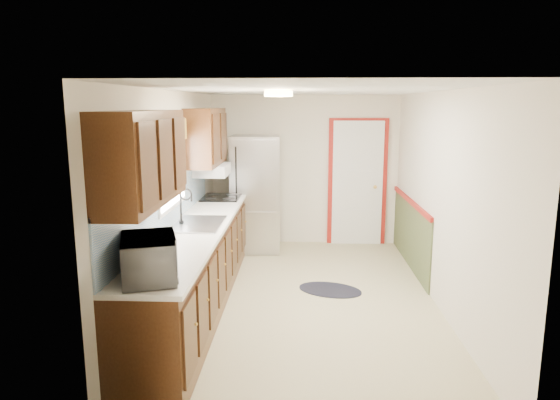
{
  "coord_description": "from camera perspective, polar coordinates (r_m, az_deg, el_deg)",
  "views": [
    {
      "loc": [
        -0.05,
        -5.53,
        2.24
      ],
      "look_at": [
        -0.3,
        0.19,
        1.15
      ],
      "focal_mm": 32.0,
      "sensor_mm": 36.0,
      "label": 1
    }
  ],
  "objects": [
    {
      "name": "cooktop",
      "position": [
        7.14,
        -6.73,
        0.31
      ],
      "size": [
        0.53,
        0.63,
        0.02
      ],
      "primitive_type": "cube",
      "color": "black",
      "rests_on": "kitchen_run"
    },
    {
      "name": "back_wall_trim",
      "position": [
        7.93,
        10.02,
        0.81
      ],
      "size": [
        1.12,
        2.3,
        2.08
      ],
      "color": "maroon",
      "rests_on": "ground"
    },
    {
      "name": "microwave",
      "position": [
        3.92,
        -14.73,
        -5.93
      ],
      "size": [
        0.5,
        0.66,
        0.4
      ],
      "primitive_type": "imported",
      "rotation": [
        0.0,
        0.0,
        1.89
      ],
      "color": "white",
      "rests_on": "kitchen_run"
    },
    {
      "name": "room_shell",
      "position": [
        5.63,
        2.98,
        0.12
      ],
      "size": [
        3.2,
        5.2,
        2.52
      ],
      "color": "tan",
      "rests_on": "ground"
    },
    {
      "name": "rug",
      "position": [
        6.26,
        5.74,
        -10.17
      ],
      "size": [
        0.91,
        0.74,
        0.01
      ],
      "primitive_type": "ellipsoid",
      "rotation": [
        0.0,
        0.0,
        -0.34
      ],
      "color": "black",
      "rests_on": "ground"
    },
    {
      "name": "refrigerator",
      "position": [
        7.73,
        -2.8,
        0.74
      ],
      "size": [
        0.77,
        0.76,
        1.78
      ],
      "rotation": [
        0.0,
        0.0,
        0.04
      ],
      "color": "#B7B7BC",
      "rests_on": "ground"
    },
    {
      "name": "ceiling_fixture",
      "position": [
        5.34,
        -0.18,
        12.07
      ],
      "size": [
        0.3,
        0.3,
        0.06
      ],
      "primitive_type": "cylinder",
      "color": "#FFD88C",
      "rests_on": "room_shell"
    },
    {
      "name": "kitchen_run",
      "position": [
        5.56,
        -9.92,
        -4.3
      ],
      "size": [
        0.63,
        4.0,
        2.2
      ],
      "color": "#361B0C",
      "rests_on": "ground"
    }
  ]
}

